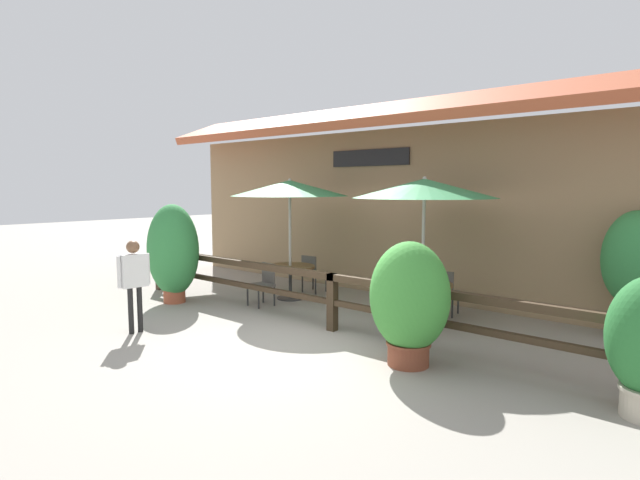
# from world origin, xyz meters

# --- Properties ---
(ground_plane) EXTENTS (60.00, 60.00, 0.00)m
(ground_plane) POSITION_xyz_m (0.00, 0.00, 0.00)
(ground_plane) COLOR gray
(building_facade) EXTENTS (14.28, 1.49, 4.23)m
(building_facade) POSITION_xyz_m (-0.00, 4.10, 2.16)
(building_facade) COLOR #997A56
(building_facade) RESTS_ON ground
(patio_railing) EXTENTS (10.40, 0.14, 0.95)m
(patio_railing) POSITION_xyz_m (0.00, 1.05, 0.70)
(patio_railing) COLOR #3D2D1E
(patio_railing) RESTS_ON ground
(patio_umbrella_near) EXTENTS (2.45, 2.45, 2.54)m
(patio_umbrella_near) POSITION_xyz_m (-2.17, 2.31, 2.33)
(patio_umbrella_near) COLOR #B7B2A8
(patio_umbrella_near) RESTS_ON ground
(dining_table_near) EXTENTS (1.04, 1.04, 0.71)m
(dining_table_near) POSITION_xyz_m (-2.17, 2.31, 0.57)
(dining_table_near) COLOR brown
(dining_table_near) RESTS_ON ground
(chair_near_streetside) EXTENTS (0.47, 0.47, 0.84)m
(chair_near_streetside) POSITION_xyz_m (-2.16, 1.54, 0.47)
(chair_near_streetside) COLOR #514C47
(chair_near_streetside) RESTS_ON ground
(chair_near_wallside) EXTENTS (0.44, 0.44, 0.84)m
(chair_near_wallside) POSITION_xyz_m (-2.22, 3.09, 0.47)
(chair_near_wallside) COLOR #514C47
(chair_near_wallside) RESTS_ON ground
(patio_umbrella_middle) EXTENTS (2.45, 2.45, 2.54)m
(patio_umbrella_middle) POSITION_xyz_m (0.90, 2.41, 2.33)
(patio_umbrella_middle) COLOR #B7B2A8
(patio_umbrella_middle) RESTS_ON ground
(dining_table_middle) EXTENTS (1.04, 1.04, 0.71)m
(dining_table_middle) POSITION_xyz_m (0.90, 2.41, 0.57)
(dining_table_middle) COLOR brown
(dining_table_middle) RESTS_ON ground
(chair_middle_streetside) EXTENTS (0.50, 0.50, 0.84)m
(chair_middle_streetside) POSITION_xyz_m (0.95, 1.67, 0.47)
(chair_middle_streetside) COLOR #514C47
(chair_middle_streetside) RESTS_ON ground
(chair_middle_wallside) EXTENTS (0.48, 0.48, 0.84)m
(chair_middle_wallside) POSITION_xyz_m (0.95, 3.15, 0.47)
(chair_middle_wallside) COLOR #514C47
(chair_middle_wallside) RESTS_ON ground
(potted_plant_corner_fern) EXTENTS (1.10, 0.99, 2.01)m
(potted_plant_corner_fern) POSITION_xyz_m (-3.74, 0.53, 1.06)
(potted_plant_corner_fern) COLOR #9E4C33
(potted_plant_corner_fern) RESTS_ON ground
(potted_plant_small_flowering) EXTENTS (1.08, 0.97, 1.66)m
(potted_plant_small_flowering) POSITION_xyz_m (1.78, 0.46, 0.88)
(potted_plant_small_flowering) COLOR brown
(potted_plant_small_flowering) RESTS_ON ground
(potted_plant_tall_tropical) EXTENTS (0.94, 0.84, 2.02)m
(potted_plant_tall_tropical) POSITION_xyz_m (3.86, 3.55, 1.22)
(potted_plant_tall_tropical) COLOR #9E4C33
(potted_plant_tall_tropical) RESTS_ON ground
(pedestrian) EXTENTS (0.23, 0.53, 1.51)m
(pedestrian) POSITION_xyz_m (-2.35, -1.12, 0.97)
(pedestrian) COLOR black
(pedestrian) RESTS_ON ground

